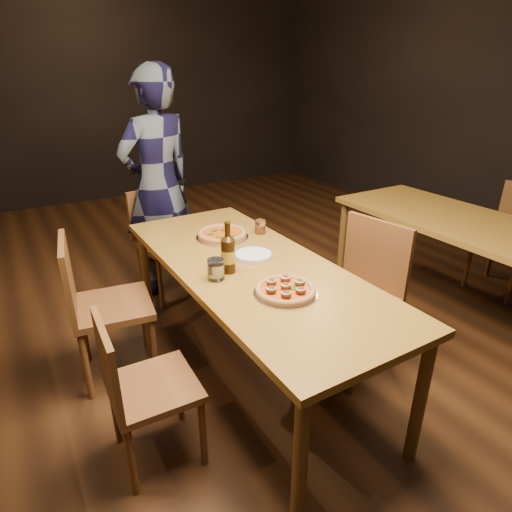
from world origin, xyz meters
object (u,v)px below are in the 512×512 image
chair_main_e (352,298)px  pizza_meatball (286,290)px  pizza_margherita (222,234)px  amber_glass (260,227)px  table_right (471,232)px  chair_end (167,243)px  chair_main_nw (153,386)px  chair_main_sw (112,305)px  table_main (251,276)px  diner (158,186)px  water_glass (216,269)px  chair_nbr_right (508,239)px  beer_bottle (228,255)px  plate_stack (253,255)px

chair_main_e → pizza_meatball: (-0.59, -0.15, 0.29)m
pizza_margherita → amber_glass: size_ratio=3.82×
table_right → chair_end: 2.30m
chair_main_nw → chair_main_sw: (0.00, 0.73, 0.06)m
table_right → table_main: bearing=173.3°
table_main → pizza_margherita: (0.05, 0.45, 0.09)m
diner → table_main: bearing=76.3°
pizza_meatball → water_glass: water_glass is taller
chair_nbr_right → pizza_margherita: bearing=-107.2°
chair_main_e → chair_nbr_right: bearing=83.8°
chair_nbr_right → amber_glass: size_ratio=10.48×
chair_nbr_right → water_glass: chair_nbr_right is taller
chair_end → water_glass: (-0.19, -1.33, 0.35)m
pizza_meatball → beer_bottle: beer_bottle is taller
chair_main_nw → chair_end: bearing=-20.0°
pizza_meatball → pizza_margherita: bearing=84.6°
table_right → chair_main_nw: chair_main_nw is taller
table_main → chair_main_e: 0.64m
chair_end → plate_stack: bearing=-93.7°
chair_nbr_right → pizza_meatball: (-2.41, -0.25, 0.31)m
chair_end → water_glass: 1.39m
pizza_meatball → table_main: bearing=85.7°
chair_nbr_right → beer_bottle: size_ratio=3.35×
chair_nbr_right → plate_stack: size_ratio=4.09×
table_main → table_right: 1.71m
plate_stack → amber_glass: amber_glass is taller
chair_main_e → water_glass: (-0.81, 0.17, 0.32)m
chair_main_nw → pizza_margherita: (0.74, 0.74, 0.36)m
table_main → chair_end: (-0.05, 1.27, -0.23)m
chair_end → diner: diner is taller
diner → chair_main_sw: bearing=39.9°
plate_stack → chair_nbr_right: bearing=-5.1°
pizza_margherita → chair_main_e: bearing=-52.9°
amber_glass → pizza_meatball: bearing=-113.1°
table_right → chair_end: chair_end is taller
table_right → beer_bottle: (-1.85, 0.18, 0.17)m
water_glass → chair_nbr_right: bearing=-1.4°
table_right → plate_stack: 1.66m
pizza_margherita → diner: (-0.09, 0.93, 0.13)m
chair_end → water_glass: chair_end is taller
chair_main_e → chair_end: size_ratio=1.08×
chair_nbr_right → pizza_margherita: (-2.33, 0.58, 0.31)m
chair_main_sw → pizza_margherita: chair_main_sw is taller
chair_nbr_right → water_glass: (-2.62, 0.06, 0.34)m
chair_nbr_right → pizza_margherita: size_ratio=2.74×
chair_main_nw → chair_nbr_right: size_ratio=0.89×
chair_main_sw → chair_nbr_right: bearing=-92.0°
pizza_margherita → diner: bearing=95.6°
diner → beer_bottle: bearing=70.1°
chair_main_e → diner: (-0.61, 1.61, 0.41)m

